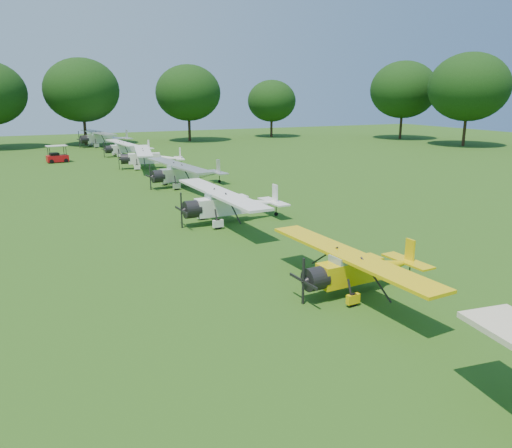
{
  "coord_description": "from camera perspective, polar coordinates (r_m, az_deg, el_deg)",
  "views": [
    {
      "loc": [
        -10.69,
        -24.36,
        7.72
      ],
      "look_at": [
        -0.64,
        -2.53,
        1.4
      ],
      "focal_mm": 35.0,
      "sensor_mm": 36.0,
      "label": 1
    }
  ],
  "objects": [
    {
      "name": "aircraft_2",
      "position": [
        20.3,
        11.64,
        -4.72
      ],
      "size": [
        5.81,
        9.26,
        1.82
      ],
      "rotation": [
        0.0,
        0.0,
        0.07
      ],
      "color": "#DFC009",
      "rests_on": "ground"
    },
    {
      "name": "tree_belt",
      "position": [
        28.37,
        5.66,
        15.29
      ],
      "size": [
        137.36,
        130.27,
        14.52
      ],
      "color": "black",
      "rests_on": "ground"
    },
    {
      "name": "aircraft_3",
      "position": [
        30.63,
        -3.08,
        2.5
      ],
      "size": [
        6.77,
        10.78,
        2.12
      ],
      "rotation": [
        0.0,
        0.0,
        0.05
      ],
      "color": "white",
      "rests_on": "ground"
    },
    {
      "name": "ground",
      "position": [
        27.7,
        -0.99,
        -1.45
      ],
      "size": [
        160.0,
        160.0,
        0.0
      ],
      "primitive_type": "plane",
      "color": "#254B12",
      "rests_on": "ground"
    },
    {
      "name": "golf_cart",
      "position": [
        61.99,
        -21.8,
        7.14
      ],
      "size": [
        2.45,
        1.71,
        1.94
      ],
      "rotation": [
        0.0,
        0.0,
        0.14
      ],
      "color": "red",
      "rests_on": "ground"
    },
    {
      "name": "aircraft_7",
      "position": [
        78.45,
        -17.09,
        9.48
      ],
      "size": [
        7.74,
        12.24,
        2.4
      ],
      "rotation": [
        0.0,
        0.0,
        0.17
      ],
      "color": "silver",
      "rests_on": "ground"
    },
    {
      "name": "aircraft_4",
      "position": [
        43.05,
        -8.16,
        5.92
      ],
      "size": [
        6.78,
        10.77,
        2.11
      ],
      "rotation": [
        0.0,
        0.0,
        0.12
      ],
      "color": "silver",
      "rests_on": "ground"
    },
    {
      "name": "aircraft_5",
      "position": [
        54.25,
        -12.12,
        7.56
      ],
      "size": [
        6.88,
        10.89,
        2.14
      ],
      "rotation": [
        0.0,
        0.0,
        -0.17
      ],
      "color": "white",
      "rests_on": "ground"
    },
    {
      "name": "aircraft_6",
      "position": [
        65.68,
        -14.62,
        8.5
      ],
      "size": [
        6.19,
        9.83,
        1.93
      ],
      "rotation": [
        0.0,
        0.0,
        0.12
      ],
      "color": "white",
      "rests_on": "ground"
    }
  ]
}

